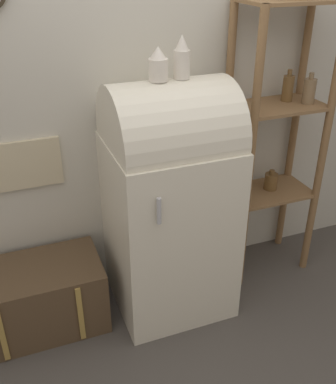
% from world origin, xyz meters
% --- Properties ---
extents(ground_plane, '(12.00, 12.00, 0.00)m').
position_xyz_m(ground_plane, '(0.00, 0.00, 0.00)').
color(ground_plane, '#4C4742').
extents(wall_back, '(7.00, 0.09, 2.70)m').
position_xyz_m(wall_back, '(-0.00, 0.57, 1.35)').
color(wall_back, beige).
rests_on(wall_back, ground_plane).
extents(refrigerator, '(0.69, 0.68, 1.46)m').
position_xyz_m(refrigerator, '(-0.00, 0.23, 0.76)').
color(refrigerator, silver).
rests_on(refrigerator, ground_plane).
extents(suitcase_trunk, '(0.78, 0.46, 0.42)m').
position_xyz_m(suitcase_trunk, '(-0.83, 0.28, 0.21)').
color(suitcase_trunk, brown).
rests_on(suitcase_trunk, ground_plane).
extents(shelf_unit, '(0.59, 0.37, 1.81)m').
position_xyz_m(shelf_unit, '(0.78, 0.34, 1.03)').
color(shelf_unit, olive).
rests_on(shelf_unit, ground_plane).
extents(vase_left, '(0.10, 0.10, 0.17)m').
position_xyz_m(vase_left, '(-0.06, 0.23, 1.54)').
color(vase_left, silver).
rests_on(vase_left, refrigerator).
extents(vase_center, '(0.08, 0.08, 0.22)m').
position_xyz_m(vase_center, '(0.07, 0.23, 1.56)').
color(vase_center, silver).
rests_on(vase_center, refrigerator).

